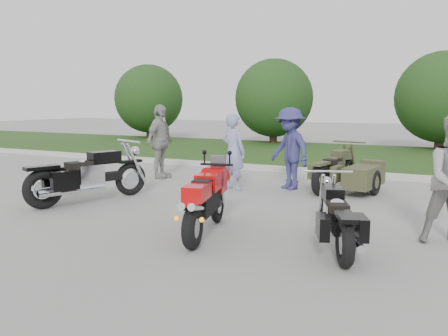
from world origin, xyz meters
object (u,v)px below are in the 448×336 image
at_px(sportbike_red, 205,199).
at_px(cruiser_right, 336,220).
at_px(person_back, 160,142).
at_px(cruiser_sidecar, 351,174).
at_px(cruiser_left, 85,177).
at_px(person_stripe, 233,152).
at_px(person_denim, 290,149).

relative_size(sportbike_red, cruiser_right, 0.99).
distance_m(cruiser_right, person_back, 6.56).
bearing_deg(sportbike_red, person_back, 118.54).
xyz_separation_m(cruiser_right, person_back, (-5.34, 3.78, 0.56)).
bearing_deg(cruiser_sidecar, person_back, -166.79).
height_order(cruiser_left, person_back, person_back).
distance_m(cruiser_right, cruiser_sidecar, 4.03).
height_order(cruiser_right, person_back, person_back).
distance_m(cruiser_sidecar, person_back, 4.89).
bearing_deg(cruiser_left, person_stripe, 71.83).
xyz_separation_m(sportbike_red, person_denim, (0.05, 3.98, 0.38)).
relative_size(cruiser_sidecar, person_stripe, 1.31).
bearing_deg(cruiser_sidecar, person_denim, -160.66).
bearing_deg(cruiser_left, person_denim, 65.89).
height_order(person_stripe, person_denim, person_denim).
bearing_deg(cruiser_right, sportbike_red, 164.74).
xyz_separation_m(sportbike_red, cruiser_right, (1.89, 0.18, -0.14)).
height_order(sportbike_red, person_stripe, person_stripe).
bearing_deg(person_denim, person_back, -145.09).
xyz_separation_m(cruiser_sidecar, person_stripe, (-2.48, -0.82, 0.46)).
height_order(cruiser_sidecar, person_denim, person_denim).
distance_m(cruiser_left, cruiser_sidecar, 5.65).
bearing_deg(cruiser_right, person_stripe, 112.06).
relative_size(cruiser_right, person_denim, 1.06).
bearing_deg(cruiser_sidecar, cruiser_right, -72.59).
bearing_deg(person_back, cruiser_left, -178.00).
distance_m(sportbike_red, person_denim, 4.00).
bearing_deg(cruiser_sidecar, person_stripe, -151.12).
height_order(sportbike_red, person_denim, person_denim).
bearing_deg(person_stripe, person_denim, -132.97).
relative_size(cruiser_left, cruiser_sidecar, 1.07).
bearing_deg(sportbike_red, cruiser_sidecar, 58.93).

